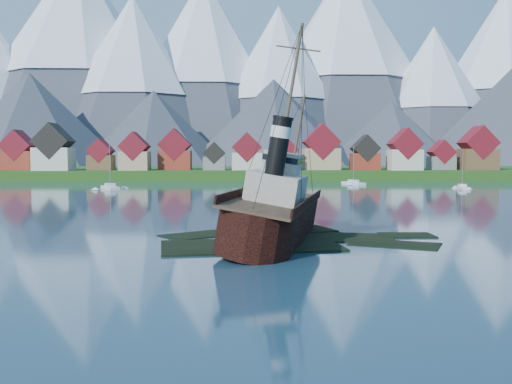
{
  "coord_description": "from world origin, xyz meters",
  "views": [
    {
      "loc": [
        -3.9,
        -59.29,
        9.57
      ],
      "look_at": [
        -2.27,
        6.0,
        5.0
      ],
      "focal_mm": 40.0,
      "sensor_mm": 36.0,
      "label": 1
    }
  ],
  "objects_px": {
    "tugboat_wreck": "(270,212)",
    "sailboat_d": "(462,188)",
    "sailboat_c": "(110,188)",
    "sailboat_e": "(353,184)"
  },
  "relations": [
    {
      "from": "tugboat_wreck",
      "to": "sailboat_d",
      "type": "distance_m",
      "value": 99.96
    },
    {
      "from": "sailboat_d",
      "to": "sailboat_e",
      "type": "height_order",
      "value": "sailboat_e"
    },
    {
      "from": "sailboat_d",
      "to": "sailboat_e",
      "type": "relative_size",
      "value": 0.93
    },
    {
      "from": "sailboat_c",
      "to": "sailboat_d",
      "type": "bearing_deg",
      "value": -28.0
    },
    {
      "from": "sailboat_c",
      "to": "sailboat_e",
      "type": "distance_m",
      "value": 70.14
    },
    {
      "from": "sailboat_d",
      "to": "sailboat_e",
      "type": "distance_m",
      "value": 32.42
    },
    {
      "from": "sailboat_e",
      "to": "tugboat_wreck",
      "type": "bearing_deg",
      "value": -124.48
    },
    {
      "from": "sailboat_d",
      "to": "sailboat_e",
      "type": "xyz_separation_m",
      "value": [
        -24.18,
        21.59,
        0.01
      ]
    },
    {
      "from": "sailboat_c",
      "to": "sailboat_d",
      "type": "distance_m",
      "value": 91.33
    },
    {
      "from": "tugboat_wreck",
      "to": "sailboat_c",
      "type": "bearing_deg",
      "value": 126.57
    }
  ]
}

